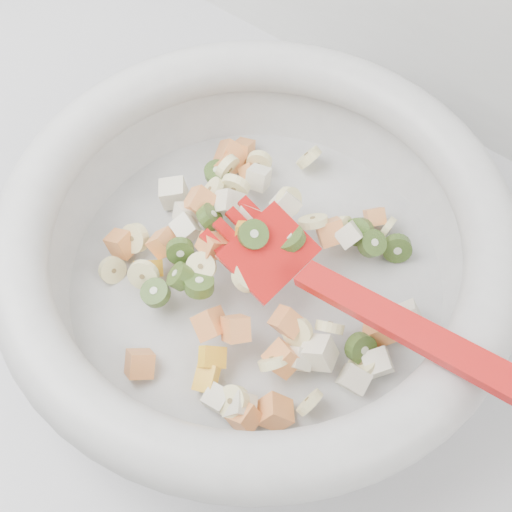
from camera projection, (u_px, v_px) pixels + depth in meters
The scene contains 2 objects.
counter at pixel (211, 383), 1.03m from camera, with size 2.00×0.60×0.90m, color #A4A4AA.
mixing_bowl at pixel (256, 246), 0.55m from camera, with size 0.49×0.44×0.16m.
Camera 1 is at (0.28, 1.21, 1.43)m, focal length 45.00 mm.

